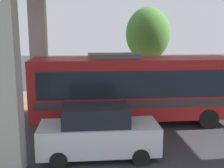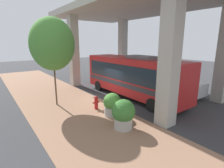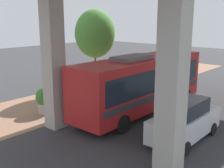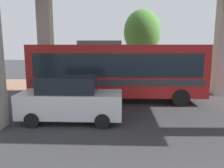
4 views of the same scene
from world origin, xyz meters
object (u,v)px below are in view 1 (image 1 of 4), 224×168
object	(u,v)px
parked_car	(98,133)
street_tree_near	(148,34)
fire_hydrant	(114,96)
bus	(133,86)
planter_middle	(90,94)
planter_front	(63,91)

from	to	relation	value
parked_car	street_tree_near	bearing A→B (deg)	158.00
fire_hydrant	bus	bearing A→B (deg)	8.34
street_tree_near	bus	bearing A→B (deg)	-18.69
planter_middle	fire_hydrant	bearing A→B (deg)	98.96
planter_front	street_tree_near	xyz separation A→B (m)	(-1.66, 6.10, 3.76)
bus	planter_middle	world-z (taller)	bus
planter_front	parked_car	distance (m)	8.67
street_tree_near	parked_car	xyz separation A→B (m)	(10.09, -4.08, -3.63)
planter_middle	parked_car	bearing A→B (deg)	1.44
planter_front	fire_hydrant	bearing A→B (deg)	84.63
street_tree_near	parked_car	world-z (taller)	street_tree_near
fire_hydrant	street_tree_near	bearing A→B (deg)	126.69
fire_hydrant	planter_middle	world-z (taller)	planter_middle
fire_hydrant	planter_front	world-z (taller)	planter_front
bus	street_tree_near	world-z (taller)	street_tree_near
parked_car	planter_middle	bearing A→B (deg)	-178.56
bus	planter_front	distance (m)	6.10
street_tree_near	parked_car	bearing A→B (deg)	-22.00
street_tree_near	parked_car	distance (m)	11.47
planter_front	street_tree_near	distance (m)	7.35
fire_hydrant	parked_car	bearing A→B (deg)	-9.90
fire_hydrant	parked_car	size ratio (longest dim) A/B	0.22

